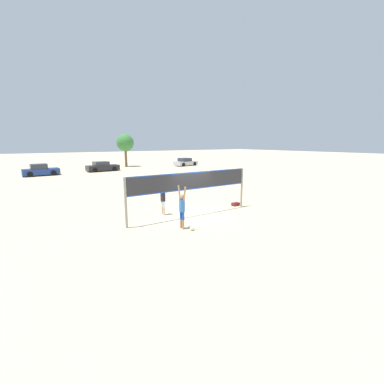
{
  "coord_description": "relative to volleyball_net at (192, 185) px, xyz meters",
  "views": [
    {
      "loc": [
        -7.72,
        -11.63,
        4.08
      ],
      "look_at": [
        0.0,
        0.0,
        1.36
      ],
      "focal_mm": 24.0,
      "sensor_mm": 36.0,
      "label": 1
    }
  ],
  "objects": [
    {
      "name": "volleyball",
      "position": [
        -1.37,
        -2.07,
        -1.64
      ],
      "size": [
        0.22,
        0.22,
        0.22
      ],
      "color": "silver",
      "rests_on": "ground_plane"
    },
    {
      "name": "tree_left_cluster",
      "position": [
        7.08,
        30.89,
        2.18
      ],
      "size": [
        2.85,
        2.85,
        5.41
      ],
      "color": "brown",
      "rests_on": "ground_plane"
    },
    {
      "name": "ground_plane",
      "position": [
        0.0,
        0.0,
        -1.75
      ],
      "size": [
        200.0,
        200.0,
        0.0
      ],
      "primitive_type": "plane",
      "color": "beige"
    },
    {
      "name": "parked_car_near",
      "position": [
        16.22,
        26.52,
        -1.14
      ],
      "size": [
        4.51,
        2.55,
        1.36
      ],
      "rotation": [
        0.0,
        0.0,
        0.18
      ],
      "color": "#B7B7BC",
      "rests_on": "ground_plane"
    },
    {
      "name": "volleyball_net",
      "position": [
        0.0,
        0.0,
        0.0
      ],
      "size": [
        7.71,
        0.13,
        2.47
      ],
      "color": "gray",
      "rests_on": "ground_plane"
    },
    {
      "name": "parked_car_mid",
      "position": [
        -5.88,
        24.93,
        -1.1
      ],
      "size": [
        4.11,
        2.01,
        1.46
      ],
      "rotation": [
        0.0,
        0.0,
        0.05
      ],
      "color": "navy",
      "rests_on": "ground_plane"
    },
    {
      "name": "parked_car_far",
      "position": [
        1.8,
        25.79,
        -1.13
      ],
      "size": [
        4.43,
        2.17,
        1.38
      ],
      "rotation": [
        0.0,
        0.0,
        0.05
      ],
      "color": "#232328",
      "rests_on": "ground_plane"
    },
    {
      "name": "player_blocker",
      "position": [
        -1.28,
        1.03,
        -0.73
      ],
      "size": [
        0.28,
        0.68,
        1.96
      ],
      "rotation": [
        0.0,
        0.0,
        -1.57
      ],
      "color": "beige",
      "rests_on": "ground_plane"
    },
    {
      "name": "player_spiker",
      "position": [
        -1.63,
        -1.59,
        -0.65
      ],
      "size": [
        0.28,
        0.7,
        2.08
      ],
      "rotation": [
        0.0,
        0.0,
        1.57
      ],
      "color": "tan",
      "rests_on": "ground_plane"
    },
    {
      "name": "gear_bag",
      "position": [
        3.63,
        0.34,
        -1.64
      ],
      "size": [
        0.49,
        0.29,
        0.21
      ],
      "color": "maroon",
      "rests_on": "ground_plane"
    }
  ]
}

